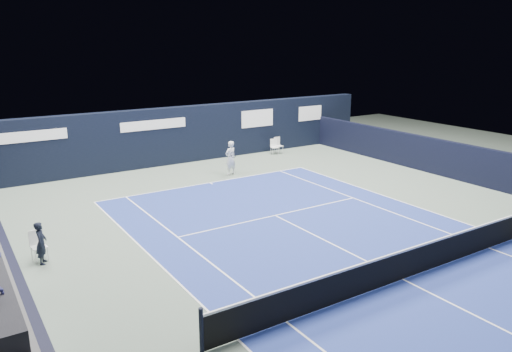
{
  "coord_description": "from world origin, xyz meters",
  "views": [
    {
      "loc": [
        -10.53,
        -8.61,
        6.61
      ],
      "look_at": [
        -0.03,
        7.73,
        1.3
      ],
      "focal_mm": 35.0,
      "sensor_mm": 36.0,
      "label": 1
    }
  ],
  "objects_px": {
    "folding_chair_back_b": "(278,144)",
    "tennis_net": "(405,263)",
    "folding_chair_back_a": "(274,144)",
    "line_judge_chair": "(38,243)",
    "tennis_player": "(230,158)"
  },
  "relations": [
    {
      "from": "folding_chair_back_b",
      "to": "tennis_net",
      "type": "xyz_separation_m",
      "value": [
        -6.5,
        -15.46,
        -0.05
      ]
    },
    {
      "from": "folding_chair_back_a",
      "to": "folding_chair_back_b",
      "type": "bearing_deg",
      "value": 21.02
    },
    {
      "from": "tennis_net",
      "to": "line_judge_chair",
      "type": "bearing_deg",
      "value": 140.26
    },
    {
      "from": "folding_chair_back_a",
      "to": "folding_chair_back_b",
      "type": "distance_m",
      "value": 0.34
    },
    {
      "from": "folding_chair_back_b",
      "to": "tennis_net",
      "type": "height_order",
      "value": "tennis_net"
    },
    {
      "from": "line_judge_chair",
      "to": "tennis_net",
      "type": "xyz_separation_m",
      "value": [
        8.48,
        -7.05,
        -0.04
      ]
    },
    {
      "from": "folding_chair_back_b",
      "to": "folding_chair_back_a",
      "type": "bearing_deg",
      "value": -173.22
    },
    {
      "from": "folding_chair_back_a",
      "to": "tennis_player",
      "type": "relative_size",
      "value": 0.53
    },
    {
      "from": "folding_chair_back_a",
      "to": "line_judge_chair",
      "type": "relative_size",
      "value": 0.94
    },
    {
      "from": "folding_chair_back_b",
      "to": "tennis_player",
      "type": "distance_m",
      "value": 5.64
    },
    {
      "from": "folding_chair_back_a",
      "to": "line_judge_chair",
      "type": "xyz_separation_m",
      "value": [
        -14.65,
        -8.36,
        -0.06
      ]
    },
    {
      "from": "line_judge_chair",
      "to": "tennis_net",
      "type": "relative_size",
      "value": 0.08
    },
    {
      "from": "tennis_player",
      "to": "folding_chair_back_b",
      "type": "bearing_deg",
      "value": 29.69
    },
    {
      "from": "folding_chair_back_a",
      "to": "folding_chair_back_b",
      "type": "xyz_separation_m",
      "value": [
        0.33,
        0.05,
        -0.05
      ]
    },
    {
      "from": "line_judge_chair",
      "to": "folding_chair_back_a",
      "type": "bearing_deg",
      "value": 21.11
    }
  ]
}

